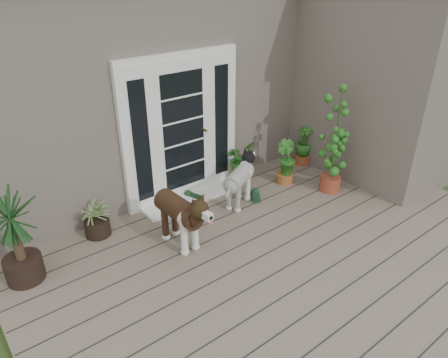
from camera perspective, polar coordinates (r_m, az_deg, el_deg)
deck at (r=5.25m, az=10.18°, el=-11.36°), size 6.20×4.60×0.12m
house_main at (r=7.75m, az=-13.11°, el=13.80°), size 7.40×4.00×3.10m
house_wing at (r=7.33m, az=20.54°, el=11.99°), size 1.60×2.40×3.10m
door_unit at (r=6.03m, az=-5.77°, el=6.87°), size 1.90×0.14×2.15m
door_step at (r=6.34m, az=-4.34°, el=-2.53°), size 1.60×0.40×0.05m
brindle_dog at (r=5.20m, az=-6.15°, el=-5.44°), size 0.44×0.94×0.77m
white_dog at (r=6.04m, az=2.04°, el=-0.78°), size 0.86×0.66×0.66m
spider_plant at (r=5.64m, az=-17.20°, el=-4.83°), size 0.69×0.69×0.59m
yucca at (r=5.05m, az=-26.69°, el=-7.16°), size 0.82×0.82×1.15m
herb_a at (r=6.70m, az=2.19°, el=1.97°), size 0.62×0.62×0.60m
herb_b at (r=6.76m, az=8.40°, el=1.49°), size 0.38×0.38×0.51m
herb_c at (r=7.46m, az=10.82°, el=4.17°), size 0.38×0.38×0.57m
sapling at (r=6.42m, az=15.08°, el=5.16°), size 0.65×0.65×1.69m
clog_left at (r=6.33m, az=-4.28°, el=-2.34°), size 0.23×0.34×0.09m
clog_right at (r=6.33m, az=4.39°, el=-2.30°), size 0.31×0.35×0.10m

